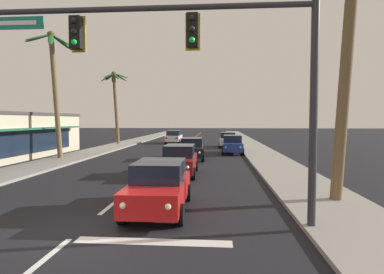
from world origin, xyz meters
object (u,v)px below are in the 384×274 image
at_px(sedan_third_in_queue, 179,160).
at_px(sedan_oncoming_far, 174,137).
at_px(sedan_fifth_in_queue, 192,148).
at_px(sedan_lead_at_stop_bar, 159,186).
at_px(sedan_parked_mid_kerb, 228,140).
at_px(palm_left_second, 54,75).
at_px(palm_right_nearest, 350,15).
at_px(palm_left_third, 115,96).
at_px(sedan_parked_nearest_kerb, 232,144).
at_px(traffic_signal_mast, 198,54).

distance_m(sedan_third_in_queue, sedan_oncoming_far, 24.27).
distance_m(sedan_third_in_queue, sedan_fifth_in_queue, 7.05).
height_order(sedan_lead_at_stop_bar, sedan_oncoming_far, same).
relative_size(sedan_third_in_queue, sedan_fifth_in_queue, 0.99).
relative_size(sedan_third_in_queue, sedan_parked_mid_kerb, 0.99).
height_order(sedan_lead_at_stop_bar, sedan_fifth_in_queue, same).
distance_m(palm_left_second, palm_right_nearest, 20.99).
bearing_deg(sedan_lead_at_stop_bar, sedan_third_in_queue, 91.08).
bearing_deg(sedan_lead_at_stop_bar, palm_left_third, 110.60).
bearing_deg(sedan_third_in_queue, sedan_parked_mid_kerb, 79.74).
bearing_deg(palm_left_second, palm_left_third, 89.96).
xyz_separation_m(sedan_lead_at_stop_bar, sedan_parked_nearest_kerb, (3.39, 18.70, 0.00)).
bearing_deg(palm_right_nearest, sedan_lead_at_stop_bar, -167.42).
bearing_deg(sedan_third_in_queue, traffic_signal_mast, -79.95).
height_order(sedan_parked_nearest_kerb, sedan_parked_mid_kerb, same).
distance_m(sedan_oncoming_far, palm_left_third, 9.10).
height_order(sedan_parked_mid_kerb, palm_left_third, palm_left_third).
distance_m(traffic_signal_mast, sedan_parked_mid_kerb, 27.44).
height_order(sedan_third_in_queue, palm_right_nearest, palm_right_nearest).
relative_size(sedan_third_in_queue, palm_left_second, 0.45).
bearing_deg(sedan_third_in_queue, sedan_parked_nearest_kerb, 73.19).
height_order(sedan_third_in_queue, sedan_parked_nearest_kerb, same).
relative_size(sedan_fifth_in_queue, palm_left_second, 0.46).
bearing_deg(sedan_oncoming_far, palm_right_nearest, -70.65).
relative_size(traffic_signal_mast, sedan_parked_mid_kerb, 2.26).
xyz_separation_m(sedan_fifth_in_queue, sedan_oncoming_far, (-3.68, 16.96, 0.00)).
height_order(sedan_parked_mid_kerb, palm_left_second, palm_left_second).
distance_m(traffic_signal_mast, sedan_third_in_queue, 9.66).
relative_size(traffic_signal_mast, palm_left_second, 1.02).
bearing_deg(sedan_oncoming_far, sedan_lead_at_stop_bar, -83.25).
distance_m(sedan_oncoming_far, palm_right_nearest, 31.90).
xyz_separation_m(sedan_third_in_queue, sedan_parked_mid_kerb, (3.34, 18.45, 0.00)).
xyz_separation_m(sedan_lead_at_stop_bar, sedan_parked_mid_kerb, (3.21, 25.50, 0.00)).
relative_size(sedan_parked_mid_kerb, palm_right_nearest, 0.44).
relative_size(sedan_lead_at_stop_bar, palm_left_third, 0.49).
xyz_separation_m(traffic_signal_mast, sedan_third_in_queue, (-1.53, 8.62, -4.08)).
xyz_separation_m(sedan_parked_nearest_kerb, palm_left_second, (-14.01, -5.36, 5.73)).
bearing_deg(sedan_parked_mid_kerb, traffic_signal_mast, -93.83).
xyz_separation_m(traffic_signal_mast, palm_right_nearest, (5.31, 3.07, 1.91)).
height_order(sedan_parked_nearest_kerb, palm_right_nearest, palm_right_nearest).
height_order(sedan_oncoming_far, sedan_parked_nearest_kerb, same).
bearing_deg(sedan_fifth_in_queue, traffic_signal_mast, -84.95).
distance_m(sedan_lead_at_stop_bar, sedan_third_in_queue, 7.05).
bearing_deg(palm_left_third, sedan_lead_at_stop_bar, -69.40).
relative_size(traffic_signal_mast, sedan_lead_at_stop_bar, 2.27).
relative_size(sedan_lead_at_stop_bar, sedan_third_in_queue, 1.00).
height_order(sedan_lead_at_stop_bar, palm_right_nearest, palm_right_nearest).
bearing_deg(palm_left_second, sedan_parked_nearest_kerb, 20.95).
distance_m(sedan_lead_at_stop_bar, palm_left_second, 17.99).
bearing_deg(sedan_oncoming_far, sedan_fifth_in_queue, -77.74).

